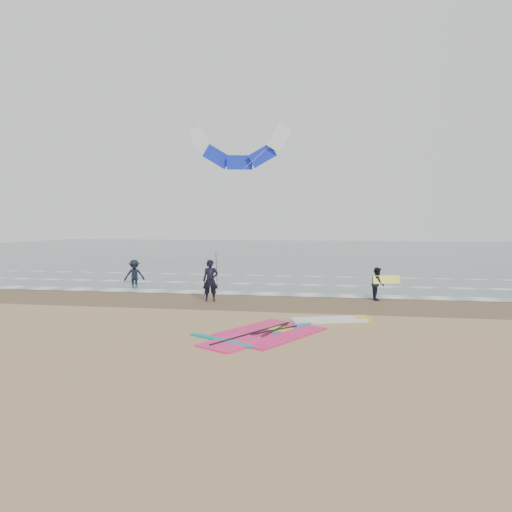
% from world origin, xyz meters
% --- Properties ---
extents(ground, '(120.00, 120.00, 0.00)m').
position_xyz_m(ground, '(0.00, 0.00, 0.00)').
color(ground, tan).
rests_on(ground, ground).
extents(sea_water, '(120.00, 80.00, 0.02)m').
position_xyz_m(sea_water, '(0.00, 48.00, 0.01)').
color(sea_water, '#47605E').
rests_on(sea_water, ground).
extents(wet_sand_band, '(120.00, 5.00, 0.01)m').
position_xyz_m(wet_sand_band, '(0.00, 6.00, 0.00)').
color(wet_sand_band, brown).
rests_on(wet_sand_band, ground).
extents(foam_waterline, '(120.00, 9.15, 0.02)m').
position_xyz_m(foam_waterline, '(0.00, 10.44, 0.03)').
color(foam_waterline, white).
rests_on(foam_waterline, ground).
extents(windsurf_rig, '(5.98, 5.66, 0.14)m').
position_xyz_m(windsurf_rig, '(1.78, 0.42, 0.04)').
color(windsurf_rig, white).
rests_on(windsurf_rig, ground).
extents(person_standing, '(0.79, 0.60, 1.96)m').
position_xyz_m(person_standing, '(-2.32, 5.68, 0.98)').
color(person_standing, black).
rests_on(person_standing, ground).
extents(person_walking, '(0.62, 0.78, 1.56)m').
position_xyz_m(person_walking, '(5.42, 7.36, 0.78)').
color(person_walking, black).
rests_on(person_walking, ground).
extents(person_wading, '(1.36, 1.06, 1.85)m').
position_xyz_m(person_wading, '(-8.32, 10.55, 0.92)').
color(person_wading, black).
rests_on(person_wading, ground).
extents(held_pole, '(0.17, 0.86, 1.82)m').
position_xyz_m(held_pole, '(-2.02, 5.68, 1.44)').
color(held_pole, black).
rests_on(held_pole, ground).
extents(carried_kiteboard, '(1.30, 0.51, 0.39)m').
position_xyz_m(carried_kiteboard, '(5.82, 7.26, 0.99)').
color(carried_kiteboard, yellow).
rests_on(carried_kiteboard, ground).
extents(surf_kite, '(8.91, 5.27, 9.05)m').
position_xyz_m(surf_kite, '(-2.95, 15.50, 8.52)').
color(surf_kite, white).
rests_on(surf_kite, ground).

